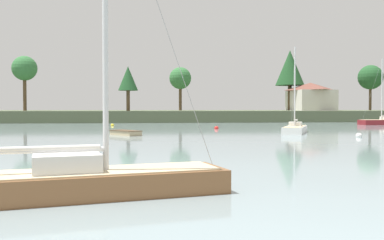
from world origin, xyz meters
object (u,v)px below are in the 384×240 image
Objects in this scene: sailboat_wood at (82,188)px; mooring_buoy_yellow at (112,125)px; mooring_buoy_red at (216,128)px; dinghy_sand at (126,133)px; sailboat_white at (295,131)px; mooring_buoy_white at (359,136)px.

mooring_buoy_yellow is (-2.74, 44.99, -0.14)m from sailboat_wood.
mooring_buoy_red is 15.68m from mooring_buoy_yellow.
dinghy_sand is 13.61m from mooring_buoy_red.
dinghy_sand is 25.18m from sailboat_wood.
sailboat_white reaches higher than mooring_buoy_yellow.
mooring_buoy_white is at bearing -48.73° from mooring_buoy_yellow.
sailboat_white is at bearing -45.22° from mooring_buoy_yellow.
mooring_buoy_red reaches higher than mooring_buoy_yellow.
mooring_buoy_red is at bearing 122.73° from mooring_buoy_white.
mooring_buoy_yellow is at bearing 97.62° from dinghy_sand.
sailboat_white is 30.86m from sailboat_wood.
mooring_buoy_yellow is at bearing 140.40° from mooring_buoy_red.
mooring_buoy_yellow is (-2.65, 19.81, -0.07)m from dinghy_sand.
mooring_buoy_red is 16.79m from mooring_buoy_white.
dinghy_sand is 6.22× the size of mooring_buoy_red.
sailboat_wood is at bearing -104.95° from mooring_buoy_red.
mooring_buoy_red is at bearing -39.60° from mooring_buoy_yellow.
dinghy_sand reaches higher than mooring_buoy_white.
dinghy_sand is 0.35× the size of sailboat_wood.
sailboat_white is 6.67m from mooring_buoy_white.
dinghy_sand is at bearing -82.38° from mooring_buoy_yellow.
sailboat_wood is 27.84m from mooring_buoy_white.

